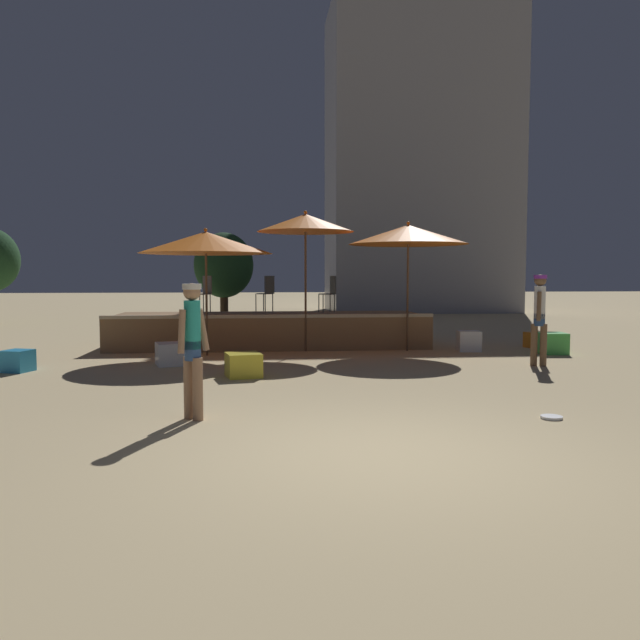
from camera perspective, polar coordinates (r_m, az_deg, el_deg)
ground_plane at (r=6.38m, az=5.37°, el=-12.06°), size 120.00×120.00×0.00m
wooden_deck at (r=15.93m, az=-4.63°, el=-0.89°), size 7.74×2.78×0.87m
patio_umbrella_0 at (r=14.01m, az=-10.40°, el=6.97°), size 2.92×2.92×2.82m
patio_umbrella_1 at (r=14.80m, az=8.07°, el=7.73°), size 2.79×2.79×3.03m
patio_umbrella_2 at (r=14.58m, az=-1.34°, el=8.84°), size 2.24×2.24×3.27m
cube_seat_0 at (r=12.73m, az=-13.32°, el=-3.03°), size 0.77×0.77×0.44m
cube_seat_1 at (r=11.02m, az=-7.01°, el=-4.11°), size 0.69×0.69×0.42m
cube_seat_2 at (r=12.81m, az=-25.91°, el=-3.38°), size 0.57×0.57×0.40m
cube_seat_3 at (r=15.05m, az=13.44°, el=-1.88°), size 0.56×0.56×0.48m
cube_seat_4 at (r=15.10m, az=20.44°, el=-2.00°), size 0.64×0.64×0.48m
cube_seat_5 at (r=16.25m, az=19.25°, el=-1.73°), size 0.63×0.63×0.38m
person_0 at (r=12.91m, az=19.43°, el=0.53°), size 0.33×0.50×1.79m
person_2 at (r=7.79m, az=-11.57°, el=-2.14°), size 0.39×0.40×1.68m
bistro_chair_0 at (r=15.48m, az=0.92°, el=2.75°), size 0.42×0.42×0.90m
bistro_chair_1 at (r=15.68m, az=-10.51°, el=2.69°), size 0.48×0.48×0.90m
bistro_chair_2 at (r=15.71m, az=-4.86°, el=2.75°), size 0.48×0.48×0.90m
frisbee_disc at (r=8.34m, az=20.41°, el=-8.32°), size 0.27×0.27×0.03m
background_tree_1 at (r=21.92m, az=-8.79°, el=4.94°), size 2.05×2.05×3.26m
distant_building at (r=32.12m, az=9.11°, el=14.06°), size 8.93×5.00×14.73m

